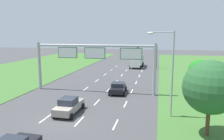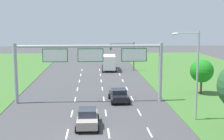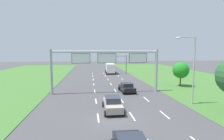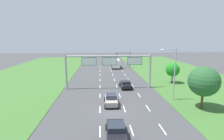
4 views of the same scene
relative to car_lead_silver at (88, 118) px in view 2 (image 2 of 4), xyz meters
name	(u,v)px [view 2 (image 2 of 4)]	position (x,y,z in m)	size (l,w,h in m)	color
ground_plane	(88,134)	(0.06, -1.79, -0.82)	(200.00, 200.00, 0.00)	#424244
lane_dashes_inner_left	(74,106)	(-1.69, 7.21, -0.82)	(0.14, 56.40, 0.01)	white
lane_dashes_inner_right	(105,105)	(1.81, 7.21, -0.82)	(0.14, 56.40, 0.01)	white
lane_dashes_slip	(135,105)	(5.31, 7.21, -0.82)	(0.14, 56.40, 0.01)	white
car_lead_silver	(88,118)	(0.00, 0.00, 0.00)	(2.10, 4.34, 1.68)	gray
car_mid_lane	(119,95)	(3.53, 8.84, -0.05)	(2.36, 4.16, 1.52)	black
box_truck	(109,62)	(3.66, 33.66, 0.83)	(2.89, 7.80, 3.00)	navy
sign_gantry	(90,60)	(0.22, 8.76, 4.13)	(17.24, 0.44, 7.00)	#9EA0A5
traffic_light_mast	(124,51)	(6.49, 32.57, 3.04)	(4.76, 0.49, 5.60)	#47494F
street_lamp	(194,68)	(9.92, 1.22, 4.26)	(2.61, 0.32, 8.50)	#9EA0A5
roadside_tree_mid	(202,71)	(14.62, 12.09, 2.26)	(3.03, 3.03, 4.61)	#513823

